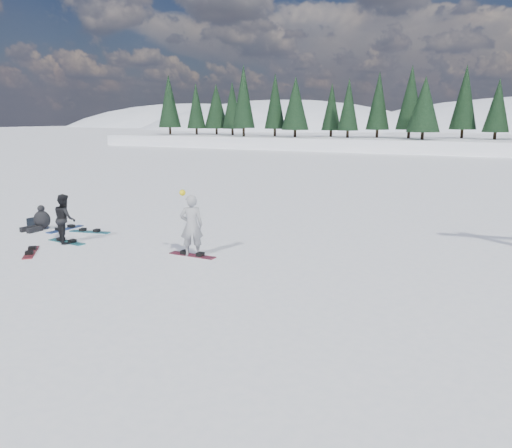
# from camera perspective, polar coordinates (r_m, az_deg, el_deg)

# --- Properties ---
(ground) EXTENTS (420.00, 420.00, 0.00)m
(ground) POSITION_cam_1_polar(r_m,az_deg,el_deg) (15.91, -17.08, -3.06)
(ground) COLOR white
(ground) RESTS_ON ground
(alpine_backdrop) EXTENTS (412.50, 227.00, 53.20)m
(alpine_backdrop) POSITION_cam_1_polar(r_m,az_deg,el_deg) (202.19, 20.64, 6.10)
(alpine_backdrop) COLOR white
(alpine_backdrop) RESTS_ON ground
(snowboarder_woman) EXTENTS (0.80, 0.74, 1.98)m
(snowboarder_woman) POSITION_cam_1_polar(r_m,az_deg,el_deg) (14.69, -7.39, -0.14)
(snowboarder_woman) COLOR #ADADB3
(snowboarder_woman) RESTS_ON ground
(snowboarder_man) EXTENTS (0.98, 0.94, 1.60)m
(snowboarder_man) POSITION_cam_1_polar(r_m,az_deg,el_deg) (17.35, -21.02, 0.60)
(snowboarder_man) COLOR black
(snowboarder_man) RESTS_ON ground
(seated_rider) EXTENTS (0.70, 1.09, 0.89)m
(seated_rider) POSITION_cam_1_polar(r_m,az_deg,el_deg) (19.86, -23.38, 0.42)
(seated_rider) COLOR black
(seated_rider) RESTS_ON ground
(gear_bag) EXTENTS (0.45, 0.30, 0.30)m
(gear_bag) POSITION_cam_1_polar(r_m,az_deg,el_deg) (20.59, -24.04, 0.19)
(gear_bag) COLOR black
(gear_bag) RESTS_ON ground
(snowboard_woman) EXTENTS (1.50, 0.28, 0.03)m
(snowboard_woman) POSITION_cam_1_polar(r_m,az_deg,el_deg) (14.91, -7.29, -3.56)
(snowboard_woman) COLOR maroon
(snowboard_woman) RESTS_ON ground
(snowboard_man) EXTENTS (1.51, 0.38, 0.03)m
(snowboard_man) POSITION_cam_1_polar(r_m,az_deg,el_deg) (17.51, -20.83, -1.92)
(snowboard_man) COLOR teal
(snowboard_man) RESTS_ON ground
(snowboard_loose_b) EXTENTS (1.22, 1.30, 0.03)m
(snowboard_loose_b) POSITION_cam_1_polar(r_m,az_deg,el_deg) (16.57, -24.33, -2.97)
(snowboard_loose_b) COLOR maroon
(snowboard_loose_b) RESTS_ON ground
(snowboard_loose_c) EXTENTS (1.53, 0.60, 0.03)m
(snowboard_loose_c) POSITION_cam_1_polar(r_m,az_deg,el_deg) (18.78, -18.45, -0.85)
(snowboard_loose_c) COLOR teal
(snowboard_loose_c) RESTS_ON ground
(snowboard_loose_a) EXTENTS (0.30, 1.50, 0.03)m
(snowboard_loose_a) POSITION_cam_1_polar(r_m,az_deg,el_deg) (19.53, -20.96, -0.56)
(snowboard_loose_a) COLOR #1A3F93
(snowboard_loose_a) RESTS_ON ground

